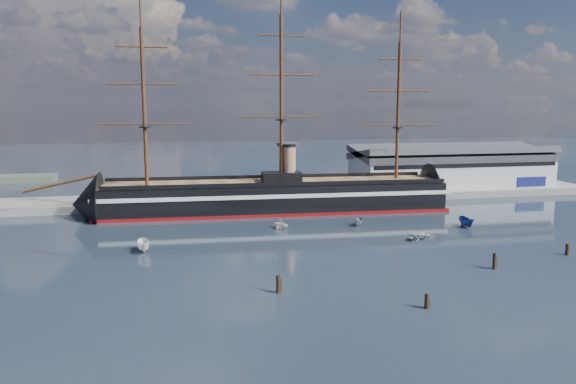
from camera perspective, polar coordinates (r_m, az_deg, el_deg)
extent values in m
plane|color=#152030|center=(128.61, 1.79, -3.55)|extent=(600.00, 600.00, 0.00)
cube|color=slate|center=(165.29, 2.05, -0.76)|extent=(180.00, 18.00, 2.00)
cube|color=#B7BABC|center=(185.82, 16.22, 2.15)|extent=(62.00, 20.00, 10.00)
cube|color=#3F4247|center=(185.28, 16.30, 3.87)|extent=(63.00, 21.00, 2.00)
cube|color=silver|center=(159.49, -0.10, 2.16)|extent=(4.00, 4.00, 14.00)
cube|color=#3F4247|center=(158.78, -0.10, 4.85)|extent=(5.00, 5.00, 1.00)
cube|color=black|center=(146.29, -1.43, -0.43)|extent=(88.73, 20.68, 7.00)
cube|color=silver|center=(146.10, -1.43, 0.03)|extent=(90.74, 21.03, 1.00)
cube|color=maroon|center=(146.92, -1.43, -1.84)|extent=(90.74, 20.99, 0.90)
cone|color=black|center=(144.83, -19.79, -1.17)|extent=(14.82, 16.41, 15.68)
cone|color=black|center=(161.79, 14.94, 0.06)|extent=(11.82, 16.25, 15.68)
cube|color=brown|center=(145.75, -1.44, 0.97)|extent=(88.66, 19.40, 0.40)
cube|color=black|center=(145.96, -0.67, 1.53)|extent=(10.31, 6.53, 2.50)
cylinder|color=#9F7052|center=(145.97, 0.10, 2.92)|extent=(3.20, 3.20, 9.00)
cylinder|color=#381E0F|center=(144.86, -22.06, 0.82)|extent=(17.76, 1.65, 4.43)
cylinder|color=#381E0F|center=(141.68, -14.41, 8.26)|extent=(0.90, 0.90, 38.00)
cylinder|color=#381E0F|center=(144.75, -0.68, 9.33)|extent=(0.90, 0.90, 42.00)
cylinder|color=#381E0F|center=(154.59, 11.12, 8.03)|extent=(0.90, 0.90, 36.00)
imported|color=white|center=(110.66, -14.43, -5.89)|extent=(7.19, 3.23, 2.79)
imported|color=gray|center=(119.46, 13.05, -4.75)|extent=(1.82, 3.08, 1.34)
imported|color=slate|center=(130.81, 7.17, -3.40)|extent=(5.22, 4.27, 2.01)
imported|color=white|center=(126.68, -0.72, -3.74)|extent=(7.17, 6.22, 2.46)
imported|color=silver|center=(122.31, 13.71, -4.45)|extent=(2.61, 3.29, 1.44)
imported|color=navy|center=(134.91, 17.65, -3.38)|extent=(7.03, 2.95, 2.76)
cylinder|color=black|center=(84.65, -0.99, -10.21)|extent=(0.64, 0.64, 3.47)
cylinder|color=black|center=(80.84, 13.89, -11.42)|extent=(0.64, 0.64, 2.86)
cylinder|color=black|center=(102.47, 20.19, -7.36)|extent=(0.64, 0.64, 3.53)
cylinder|color=black|center=(117.05, 26.46, -5.75)|extent=(0.64, 0.64, 2.84)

